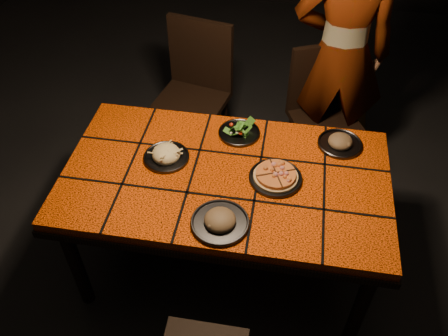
% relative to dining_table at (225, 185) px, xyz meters
% --- Properties ---
extents(room_shell, '(6.04, 7.04, 3.08)m').
position_rel_dining_table_xyz_m(room_shell, '(0.00, 0.00, 0.83)').
color(room_shell, black).
rests_on(room_shell, ground).
extents(dining_table, '(1.62, 0.92, 0.75)m').
position_rel_dining_table_xyz_m(dining_table, '(0.00, 0.00, 0.00)').
color(dining_table, '#E94707').
rests_on(dining_table, ground).
extents(chair_far_left, '(0.53, 0.53, 0.98)m').
position_rel_dining_table_xyz_m(chair_far_left, '(-0.37, 0.98, -0.11)').
color(chair_far_left, black).
rests_on(chair_far_left, ground).
extents(chair_far_right, '(0.54, 0.54, 0.91)m').
position_rel_dining_table_xyz_m(chair_far_right, '(0.49, 0.94, -0.15)').
color(chair_far_right, black).
rests_on(chair_far_right, ground).
extents(diner, '(0.64, 0.44, 1.71)m').
position_rel_dining_table_xyz_m(diner, '(0.55, 1.04, 0.18)').
color(diner, brown).
rests_on(diner, ground).
extents(plate_pizza, '(0.28, 0.28, 0.04)m').
position_rel_dining_table_xyz_m(plate_pizza, '(0.24, 0.01, 0.10)').
color(plate_pizza, '#333338').
rests_on(plate_pizza, dining_table).
extents(plate_pasta, '(0.23, 0.23, 0.08)m').
position_rel_dining_table_xyz_m(plate_pasta, '(-0.31, 0.06, 0.10)').
color(plate_pasta, '#333338').
rests_on(plate_pasta, dining_table).
extents(plate_salad, '(0.22, 0.22, 0.07)m').
position_rel_dining_table_xyz_m(plate_salad, '(0.02, 0.31, 0.10)').
color(plate_salad, '#333338').
rests_on(plate_salad, dining_table).
extents(plate_mushroom_a, '(0.26, 0.26, 0.09)m').
position_rel_dining_table_xyz_m(plate_mushroom_a, '(0.03, -0.31, 0.10)').
color(plate_mushroom_a, '#333338').
rests_on(plate_mushroom_a, dining_table).
extents(plate_mushroom_b, '(0.23, 0.23, 0.08)m').
position_rel_dining_table_xyz_m(plate_mushroom_b, '(0.55, 0.31, 0.10)').
color(plate_mushroom_b, '#333338').
rests_on(plate_mushroom_b, dining_table).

